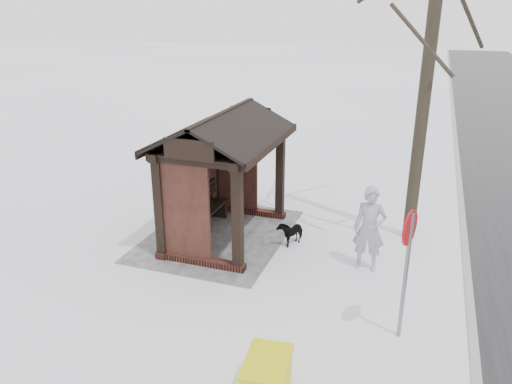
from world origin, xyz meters
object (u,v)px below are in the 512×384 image
Objects in this scene: bus_shelter at (218,150)px; grit_bin at (267,380)px; road_sign at (408,248)px; dog at (291,232)px; pedestrian at (369,229)px.

bus_shelter is 3.76× the size of grit_bin.
dog is at bearing -119.01° from road_sign.
road_sign is (2.65, 4.44, -0.49)m from bus_shelter.
pedestrian is 2.05m from dog.
grit_bin is (4.37, -0.82, -0.57)m from pedestrian.
pedestrian is at bearing -142.32° from road_sign.
grit_bin is 0.41× the size of road_sign.
pedestrian is 0.79× the size of road_sign.
bus_shelter is at bearing -155.66° from grit_bin.
road_sign is at bearing -24.71° from dog.
grit_bin is (4.81, 2.79, -1.81)m from bus_shelter.
road_sign reaches higher than grit_bin.
bus_shelter reaches higher than grit_bin.
bus_shelter is 2.56m from dog.
road_sign is (2.79, 2.69, 1.37)m from dog.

